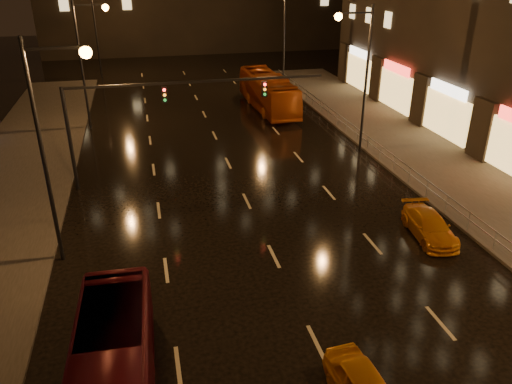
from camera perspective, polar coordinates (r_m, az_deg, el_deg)
ground at (r=32.22m, az=-2.56°, el=2.02°), size 140.00×140.00×0.00m
sidewalk_right at (r=33.11m, az=22.83°, el=0.76°), size 7.00×70.00×0.15m
traffic_signal at (r=30.20m, az=-12.34°, el=9.39°), size 15.31×0.32×6.20m
railing_right at (r=33.41m, az=15.56°, el=3.62°), size 0.05×56.00×1.00m
bus_curb at (r=46.41m, az=1.39°, el=11.40°), size 3.04×11.50×3.18m
taxi_far at (r=26.27m, az=19.22°, el=-3.70°), size 2.15×4.31×1.20m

